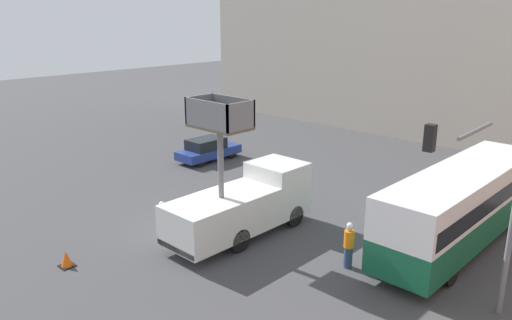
% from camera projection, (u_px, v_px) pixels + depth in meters
% --- Properties ---
extents(ground_plane, '(120.00, 120.00, 0.00)m').
position_uv_depth(ground_plane, '(209.00, 230.00, 21.93)').
color(ground_plane, '#424244').
extents(building_backdrop_far, '(44.00, 10.00, 20.24)m').
position_uv_depth(building_backdrop_far, '(469.00, 0.00, 37.17)').
color(building_backdrop_far, '#BCB2A3').
rests_on(building_backdrop_far, ground_plane).
extents(utility_truck, '(2.41, 6.88, 6.06)m').
position_uv_depth(utility_truck, '(244.00, 202.00, 21.15)').
color(utility_truck, silver).
rests_on(utility_truck, ground_plane).
extents(city_bus, '(2.48, 10.73, 3.24)m').
position_uv_depth(city_bus, '(462.00, 202.00, 20.05)').
color(city_bus, '#145638').
rests_on(city_bus, ground_plane).
extents(traffic_light_pole, '(3.05, 2.80, 6.02)m').
position_uv_depth(traffic_light_pole, '(482.00, 186.00, 15.44)').
color(traffic_light_pole, slate).
rests_on(traffic_light_pole, ground_plane).
extents(road_worker_near_truck, '(0.38, 0.38, 1.85)m').
position_uv_depth(road_worker_near_truck, '(163.00, 223.00, 20.45)').
color(road_worker_near_truck, navy).
rests_on(road_worker_near_truck, ground_plane).
extents(road_worker_directing, '(0.38, 0.38, 1.81)m').
position_uv_depth(road_worker_directing, '(349.00, 245.00, 18.51)').
color(road_worker_directing, navy).
rests_on(road_worker_directing, ground_plane).
extents(traffic_cone_near_truck, '(0.55, 0.55, 0.63)m').
position_uv_depth(traffic_cone_near_truck, '(66.00, 259.00, 18.74)').
color(traffic_cone_near_truck, black).
rests_on(traffic_cone_near_truck, ground_plane).
extents(parked_car_curbside, '(1.74, 4.29, 1.48)m').
position_uv_depth(parked_car_curbside, '(208.00, 149.00, 32.18)').
color(parked_car_curbside, navy).
rests_on(parked_car_curbside, ground_plane).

